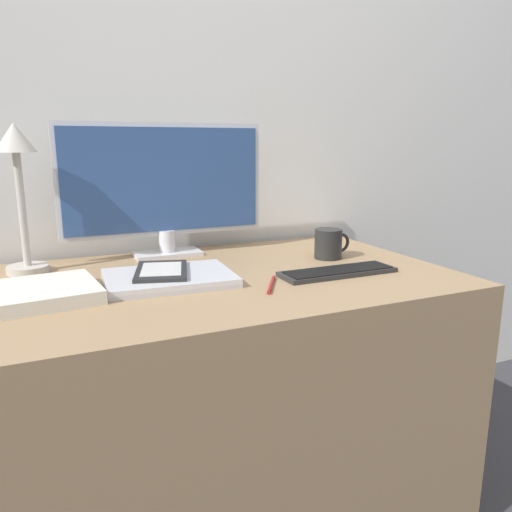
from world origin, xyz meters
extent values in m
cube|color=silver|center=(0.00, 0.58, 1.20)|extent=(3.60, 0.05, 2.40)
cube|color=#997A56|center=(0.00, 0.13, 0.37)|extent=(1.22, 0.76, 0.74)
cube|color=silver|center=(-0.08, 0.44, 0.75)|extent=(0.21, 0.11, 0.01)
cylinder|color=silver|center=(-0.08, 0.44, 0.79)|extent=(0.05, 0.05, 0.07)
cube|color=silver|center=(-0.08, 0.44, 0.98)|extent=(0.64, 0.01, 0.34)
cube|color=#2D4C84|center=(-0.08, 0.44, 0.98)|extent=(0.61, 0.01, 0.32)
cube|color=#282828|center=(0.28, 0.02, 0.75)|extent=(0.33, 0.10, 0.01)
cube|color=black|center=(0.28, 0.01, 0.76)|extent=(0.30, 0.08, 0.00)
cube|color=#BCBCC1|center=(-0.15, 0.13, 0.75)|extent=(0.33, 0.25, 0.01)
cube|color=silver|center=(-0.15, 0.13, 0.76)|extent=(0.33, 0.25, 0.01)
cube|color=black|center=(-0.17, 0.15, 0.77)|extent=(0.18, 0.23, 0.01)
cube|color=silver|center=(-0.17, 0.15, 0.77)|extent=(0.14, 0.17, 0.00)
cylinder|color=#BCB7AD|center=(-0.48, 0.38, 0.75)|extent=(0.11, 0.11, 0.02)
cylinder|color=#BCB7AD|center=(-0.48, 0.38, 0.91)|extent=(0.02, 0.02, 0.30)
cone|color=#BCB7AD|center=(-0.48, 0.38, 1.11)|extent=(0.11, 0.11, 0.08)
cube|color=silver|center=(-0.44, 0.11, 0.76)|extent=(0.24, 0.25, 0.03)
cube|color=silver|center=(-0.44, 0.07, 0.77)|extent=(0.12, 0.05, 0.00)
cylinder|color=black|center=(0.36, 0.19, 0.79)|extent=(0.08, 0.08, 0.09)
torus|color=black|center=(0.41, 0.19, 0.79)|extent=(0.06, 0.01, 0.06)
cylinder|color=maroon|center=(0.07, -0.01, 0.75)|extent=(0.08, 0.13, 0.01)
camera|label=1|loc=(-0.46, -1.09, 1.09)|focal=35.00mm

